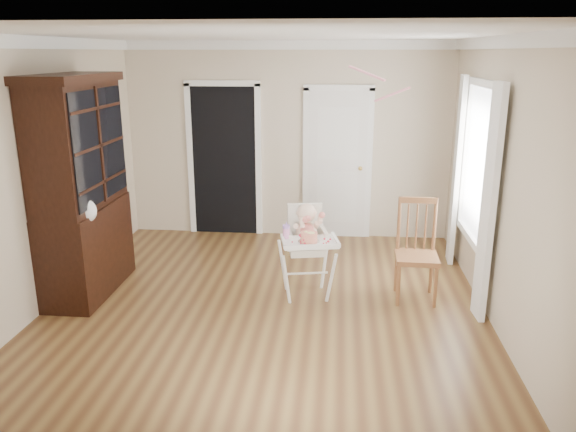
# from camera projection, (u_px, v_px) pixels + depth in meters

# --- Properties ---
(floor) EXTENTS (5.00, 5.00, 0.00)m
(floor) POSITION_uv_depth(u_px,v_px,m) (265.00, 308.00, 5.81)
(floor) COLOR #52331C
(floor) RESTS_ON ground
(ceiling) EXTENTS (5.00, 5.00, 0.00)m
(ceiling) POSITION_uv_depth(u_px,v_px,m) (261.00, 35.00, 5.05)
(ceiling) COLOR white
(ceiling) RESTS_ON wall_back
(wall_back) EXTENTS (4.50, 0.00, 4.50)m
(wall_back) POSITION_uv_depth(u_px,v_px,m) (288.00, 142.00, 7.82)
(wall_back) COLOR beige
(wall_back) RESTS_ON floor
(wall_left) EXTENTS (0.00, 5.00, 5.00)m
(wall_left) POSITION_uv_depth(u_px,v_px,m) (41.00, 176.00, 5.63)
(wall_left) COLOR beige
(wall_left) RESTS_ON floor
(wall_right) EXTENTS (0.00, 5.00, 5.00)m
(wall_right) POSITION_uv_depth(u_px,v_px,m) (502.00, 186.00, 5.23)
(wall_right) COLOR beige
(wall_right) RESTS_ON floor
(crown_molding) EXTENTS (4.50, 5.00, 0.12)m
(crown_molding) POSITION_uv_depth(u_px,v_px,m) (262.00, 42.00, 5.07)
(crown_molding) COLOR white
(crown_molding) RESTS_ON ceiling
(doorway) EXTENTS (1.06, 0.05, 2.22)m
(doorway) POSITION_uv_depth(u_px,v_px,m) (224.00, 158.00, 7.95)
(doorway) COLOR black
(doorway) RESTS_ON wall_back
(closet_door) EXTENTS (0.96, 0.09, 2.13)m
(closet_door) POSITION_uv_depth(u_px,v_px,m) (337.00, 166.00, 7.83)
(closet_door) COLOR white
(closet_door) RESTS_ON wall_back
(window_right) EXTENTS (0.13, 1.84, 2.30)m
(window_right) POSITION_uv_depth(u_px,v_px,m) (474.00, 174.00, 6.02)
(window_right) COLOR white
(window_right) RESTS_ON wall_right
(high_chair) EXTENTS (0.69, 0.81, 1.01)m
(high_chair) POSITION_uv_depth(u_px,v_px,m) (307.00, 241.00, 5.94)
(high_chair) COLOR white
(high_chair) RESTS_ON floor
(baby) EXTENTS (0.33, 0.25, 0.48)m
(baby) POSITION_uv_depth(u_px,v_px,m) (307.00, 226.00, 5.92)
(baby) COLOR beige
(baby) RESTS_ON high_chair
(cake) EXTENTS (0.22, 0.22, 0.10)m
(cake) POSITION_uv_depth(u_px,v_px,m) (309.00, 237.00, 5.66)
(cake) COLOR silver
(cake) RESTS_ON high_chair
(sippy_cup) EXTENTS (0.07, 0.07, 0.18)m
(sippy_cup) POSITION_uv_depth(u_px,v_px,m) (286.00, 231.00, 5.76)
(sippy_cup) COLOR pink
(sippy_cup) RESTS_ON high_chair
(china_cabinet) EXTENTS (0.62, 1.39, 2.34)m
(china_cabinet) POSITION_uv_depth(u_px,v_px,m) (81.00, 188.00, 5.92)
(china_cabinet) COLOR black
(china_cabinet) RESTS_ON floor
(dining_chair) EXTENTS (0.45, 0.45, 1.08)m
(dining_chair) POSITION_uv_depth(u_px,v_px,m) (416.00, 254.00, 5.93)
(dining_chair) COLOR brown
(dining_chair) RESTS_ON floor
(streamer) EXTENTS (0.38, 0.35, 0.15)m
(streamer) POSITION_uv_depth(u_px,v_px,m) (367.00, 73.00, 5.79)
(streamer) COLOR pink
(streamer) RESTS_ON ceiling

